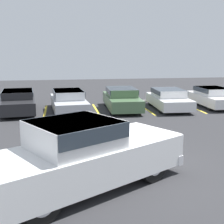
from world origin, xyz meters
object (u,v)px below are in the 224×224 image
at_px(pickup_truck, 84,154).
at_px(parked_sedan_d, 168,98).
at_px(parked_sedan_b, 68,100).
at_px(parked_sedan_a, 18,101).
at_px(parked_sedan_c, 122,98).
at_px(parked_sedan_e, 212,96).
at_px(wheel_stop_curb, 150,101).

distance_m(pickup_truck, parked_sedan_d, 11.89).
relative_size(parked_sedan_b, parked_sedan_d, 1.09).
xyz_separation_m(parked_sedan_a, parked_sedan_c, (6.00, -0.16, 0.01)).
bearing_deg(parked_sedan_e, parked_sedan_b, -89.25).
distance_m(parked_sedan_b, wheel_stop_curb, 6.14).
xyz_separation_m(parked_sedan_c, wheel_stop_curb, (2.46, 2.36, -0.61)).
distance_m(parked_sedan_a, parked_sedan_c, 6.00).
bearing_deg(parked_sedan_d, wheel_stop_curb, -168.69).
bearing_deg(pickup_truck, parked_sedan_d, 29.89).
height_order(parked_sedan_d, wheel_stop_curb, parked_sedan_d).
height_order(pickup_truck, parked_sedan_d, pickup_truck).
relative_size(parked_sedan_c, parked_sedan_e, 1.10).
bearing_deg(parked_sedan_a, wheel_stop_curb, 99.21).
relative_size(pickup_truck, wheel_stop_curb, 3.01).
relative_size(pickup_truck, parked_sedan_a, 1.19).
bearing_deg(parked_sedan_e, parked_sedan_a, -90.39).
bearing_deg(parked_sedan_d, parked_sedan_a, -89.84).
relative_size(pickup_truck, parked_sedan_c, 1.23).
bearing_deg(wheel_stop_curb, parked_sedan_c, -136.19).
bearing_deg(pickup_truck, parked_sedan_b, 60.19).
xyz_separation_m(parked_sedan_b, parked_sedan_e, (8.99, 0.06, -0.01)).
xyz_separation_m(parked_sedan_a, parked_sedan_b, (2.84, -0.22, -0.01)).
relative_size(parked_sedan_a, wheel_stop_curb, 2.53).
distance_m(pickup_truck, parked_sedan_e, 13.84).
relative_size(pickup_truck, parked_sedan_e, 1.35).
xyz_separation_m(parked_sedan_e, wheel_stop_curb, (-3.37, 2.35, -0.57)).
height_order(parked_sedan_c, parked_sedan_e, parked_sedan_c).
distance_m(pickup_truck, parked_sedan_a, 11.14).
relative_size(parked_sedan_a, parked_sedan_b, 1.00).
xyz_separation_m(parked_sedan_b, parked_sedan_d, (6.00, -0.22, -0.02)).
relative_size(parked_sedan_b, parked_sedan_c, 1.04).
xyz_separation_m(parked_sedan_a, parked_sedan_d, (8.84, -0.43, -0.03)).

